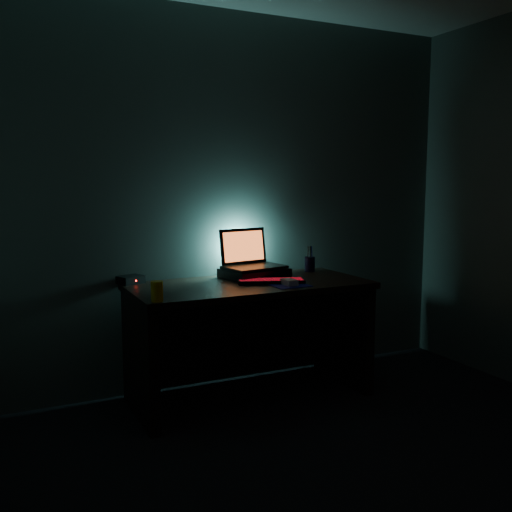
{
  "coord_description": "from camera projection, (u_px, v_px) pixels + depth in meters",
  "views": [
    {
      "loc": [
        -1.49,
        -1.58,
        1.39
      ],
      "look_at": [
        0.02,
        1.57,
        0.92
      ],
      "focal_mm": 40.0,
      "sensor_mm": 36.0,
      "label": 1
    }
  ],
  "objects": [
    {
      "name": "room",
      "position": [
        437.0,
        219.0,
        2.07
      ],
      "size": [
        3.5,
        4.0,
        2.5
      ],
      "color": "black",
      "rests_on": "ground"
    },
    {
      "name": "desk",
      "position": [
        246.0,
        321.0,
        3.66
      ],
      "size": [
        1.5,
        0.7,
        0.75
      ],
      "color": "black",
      "rests_on": "ground"
    },
    {
      "name": "riser",
      "position": [
        254.0,
        273.0,
        3.78
      ],
      "size": [
        0.45,
        0.37,
        0.06
      ],
      "primitive_type": "cube",
      "rotation": [
        0.0,
        0.0,
        0.18
      ],
      "color": "black",
      "rests_on": "desk"
    },
    {
      "name": "laptop",
      "position": [
        250.0,
        259.0,
        3.81
      ],
      "size": [
        0.42,
        0.34,
        0.26
      ],
      "rotation": [
        0.0,
        0.0,
        0.18
      ],
      "color": "black",
      "rests_on": "riser"
    },
    {
      "name": "keyboard",
      "position": [
        271.0,
        281.0,
        3.57
      ],
      "size": [
        0.44,
        0.27,
        0.03
      ],
      "rotation": [
        0.0,
        0.0,
        -0.34
      ],
      "color": "black",
      "rests_on": "desk"
    },
    {
      "name": "mousepad",
      "position": [
        289.0,
        285.0,
        3.49
      ],
      "size": [
        0.22,
        0.2,
        0.0
      ],
      "primitive_type": "cube",
      "rotation": [
        0.0,
        0.0,
        0.02
      ],
      "color": "#0D1060",
      "rests_on": "desk"
    },
    {
      "name": "mouse",
      "position": [
        289.0,
        282.0,
        3.49
      ],
      "size": [
        0.07,
        0.11,
        0.03
      ],
      "primitive_type": "cube",
      "rotation": [
        0.0,
        0.0,
        0.02
      ],
      "color": "#9B9A9F",
      "rests_on": "mousepad"
    },
    {
      "name": "pen_cup",
      "position": [
        310.0,
        264.0,
        4.03
      ],
      "size": [
        0.08,
        0.08,
        0.1
      ],
      "primitive_type": "cylinder",
      "rotation": [
        0.0,
        0.0,
        -0.1
      ],
      "color": "black",
      "rests_on": "desk"
    },
    {
      "name": "juice_glass",
      "position": [
        157.0,
        291.0,
        3.02
      ],
      "size": [
        0.07,
        0.07,
        0.11
      ],
      "primitive_type": "cylinder",
      "rotation": [
        0.0,
        0.0,
        -0.1
      ],
      "color": "gold",
      "rests_on": "desk"
    },
    {
      "name": "router",
      "position": [
        131.0,
        280.0,
        3.56
      ],
      "size": [
        0.18,
        0.16,
        0.05
      ],
      "rotation": [
        0.0,
        0.0,
        0.34
      ],
      "color": "black",
      "rests_on": "desk"
    }
  ]
}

